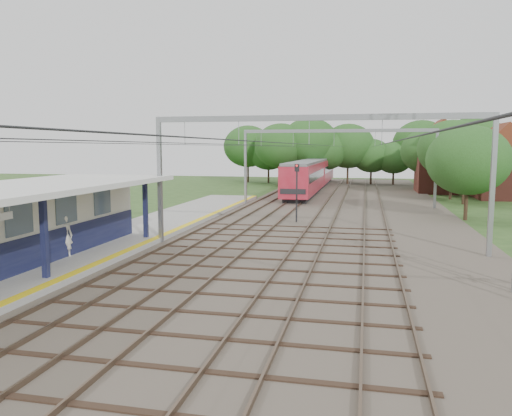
# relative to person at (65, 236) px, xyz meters

# --- Properties ---
(ground) EXTENTS (160.00, 160.00, 0.00)m
(ground) POSITION_rel_person_xyz_m (7.39, -9.54, -1.31)
(ground) COLOR #2D4C1E
(ground) RESTS_ON ground
(ballast_bed) EXTENTS (18.00, 90.00, 0.10)m
(ballast_bed) POSITION_rel_person_xyz_m (11.39, 20.46, -1.26)
(ballast_bed) COLOR #473D33
(ballast_bed) RESTS_ON ground
(platform) EXTENTS (5.00, 52.00, 0.35)m
(platform) POSITION_rel_person_xyz_m (-0.11, 4.46, -1.13)
(platform) COLOR gray
(platform) RESTS_ON ground
(yellow_stripe) EXTENTS (0.45, 52.00, 0.01)m
(yellow_stripe) POSITION_rel_person_xyz_m (2.14, 4.46, -0.95)
(yellow_stripe) COLOR yellow
(yellow_stripe) RESTS_ON platform
(rail_tracks) EXTENTS (11.80, 88.00, 0.15)m
(rail_tracks) POSITION_rel_person_xyz_m (8.89, 20.46, -1.13)
(rail_tracks) COLOR brown
(rail_tracks) RESTS_ON ballast_bed
(catenary_system) EXTENTS (17.22, 88.00, 7.00)m
(catenary_system) POSITION_rel_person_xyz_m (10.78, 15.74, 4.20)
(catenary_system) COLOR gray
(catenary_system) RESTS_ON ground
(tree_band) EXTENTS (31.72, 30.88, 8.82)m
(tree_band) POSITION_rel_person_xyz_m (11.23, 47.58, 3.61)
(tree_band) COLOR #382619
(tree_band) RESTS_ON ground
(house_near) EXTENTS (7.00, 6.12, 7.89)m
(house_near) POSITION_rel_person_xyz_m (28.39, 36.46, 1.68)
(house_near) COLOR brown
(house_near) RESTS_ON ground
(house_far) EXTENTS (8.00, 6.12, 8.66)m
(house_far) POSITION_rel_person_xyz_m (23.39, 42.46, 1.93)
(house_far) COLOR brown
(house_far) RESTS_ON ground
(person) EXTENTS (0.82, 0.70, 1.92)m
(person) POSITION_rel_person_xyz_m (0.00, 0.00, 0.00)
(person) COLOR silver
(person) RESTS_ON platform
(train) EXTENTS (2.87, 35.67, 3.77)m
(train) POSITION_rel_person_xyz_m (6.89, 43.42, 0.79)
(train) COLOR black
(train) RESTS_ON ballast_bed
(signal_post) EXTENTS (0.33, 0.30, 4.21)m
(signal_post) POSITION_rel_person_xyz_m (8.74, 14.58, 1.31)
(signal_post) COLOR black
(signal_post) RESTS_ON ground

